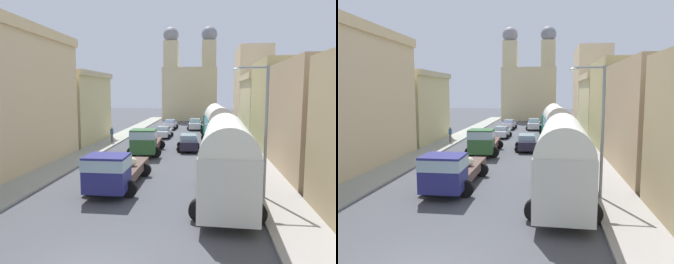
% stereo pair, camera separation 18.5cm
% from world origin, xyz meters
% --- Properties ---
extents(ground_plane, '(154.00, 154.00, 0.00)m').
position_xyz_m(ground_plane, '(0.00, 27.00, 0.00)').
color(ground_plane, '#484A50').
extents(sidewalk_left, '(2.50, 70.00, 0.14)m').
position_xyz_m(sidewalk_left, '(-7.25, 27.00, 0.07)').
color(sidewalk_left, '#9DA093').
rests_on(sidewalk_left, ground).
extents(sidewalk_right, '(2.50, 70.00, 0.14)m').
position_xyz_m(sidewalk_right, '(7.25, 27.00, 0.07)').
color(sidewalk_right, '#9D9893').
rests_on(sidewalk_right, ground).
extents(building_left_1, '(5.09, 14.97, 10.32)m').
position_xyz_m(building_left_1, '(-10.81, 13.20, 5.19)').
color(building_left_1, beige).
rests_on(building_left_1, ground).
extents(building_left_2, '(5.92, 10.09, 7.76)m').
position_xyz_m(building_left_2, '(-11.19, 26.38, 3.90)').
color(building_left_2, '#D1C388').
rests_on(building_left_2, ground).
extents(building_right_1, '(5.13, 10.69, 7.66)m').
position_xyz_m(building_right_1, '(11.06, 14.70, 3.83)').
color(building_right_1, tan).
rests_on(building_right_1, ground).
extents(building_right_2, '(5.99, 10.02, 8.66)m').
position_xyz_m(building_right_2, '(11.50, 25.37, 4.33)').
color(building_right_2, tan).
rests_on(building_right_2, ground).
extents(building_right_3, '(5.55, 13.41, 7.94)m').
position_xyz_m(building_right_3, '(11.02, 37.49, 4.01)').
color(building_right_3, '#C7B683').
rests_on(building_right_3, ground).
extents(building_right_4, '(5.29, 11.16, 13.09)m').
position_xyz_m(building_right_4, '(11.14, 50.25, 6.54)').
color(building_right_4, beige).
rests_on(building_right_4, ground).
extents(distant_church, '(10.54, 6.92, 18.05)m').
position_xyz_m(distant_church, '(0.00, 57.60, 6.30)').
color(distant_church, '#CBBA8D').
rests_on(distant_church, ground).
extents(parked_bus_0, '(3.51, 9.10, 4.28)m').
position_xyz_m(parked_bus_0, '(4.52, 7.79, 2.37)').
color(parked_bus_0, silver).
rests_on(parked_bus_0, ground).
extents(parked_bus_1, '(3.51, 8.66, 4.17)m').
position_xyz_m(parked_bus_1, '(4.61, 25.28, 2.32)').
color(parked_bus_1, teal).
rests_on(parked_bus_1, ground).
extents(parked_bus_2, '(3.55, 10.00, 3.89)m').
position_xyz_m(parked_bus_2, '(4.43, 36.75, 2.14)').
color(parked_bus_2, '#288A66').
rests_on(parked_bus_2, ground).
extents(cargo_truck_0, '(3.06, 7.32, 2.32)m').
position_xyz_m(cargo_truck_0, '(-1.64, 9.08, 1.19)').
color(cargo_truck_0, navy).
rests_on(cargo_truck_0, ground).
extents(cargo_truck_1, '(3.15, 7.06, 2.45)m').
position_xyz_m(cargo_truck_1, '(-1.88, 19.79, 1.27)').
color(cargo_truck_1, '#2F5E30').
rests_on(cargo_truck_1, ground).
extents(car_0, '(2.25, 3.69, 1.41)m').
position_xyz_m(car_0, '(-1.78, 30.89, 0.72)').
color(car_0, silver).
rests_on(car_0, ground).
extents(car_1, '(2.26, 3.92, 1.49)m').
position_xyz_m(car_1, '(-1.99, 40.11, 0.75)').
color(car_1, silver).
rests_on(car_1, ground).
extents(car_2, '(2.47, 4.42, 1.53)m').
position_xyz_m(car_2, '(1.75, 22.62, 0.78)').
color(car_2, '#221E30').
rests_on(car_2, ground).
extents(car_3, '(2.29, 4.11, 1.66)m').
position_xyz_m(car_3, '(1.73, 40.17, 0.83)').
color(car_3, silver).
rests_on(car_3, ground).
extents(pedestrian_1, '(0.48, 0.48, 1.88)m').
position_xyz_m(pedestrian_1, '(-6.68, 25.45, 1.08)').
color(pedestrian_1, slate).
rests_on(pedestrian_1, ground).
extents(streetlamp_near, '(1.81, 0.28, 6.91)m').
position_xyz_m(streetlamp_near, '(6.27, 8.33, 4.10)').
color(streetlamp_near, gray).
rests_on(streetlamp_near, ground).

